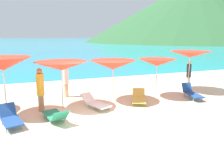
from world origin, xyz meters
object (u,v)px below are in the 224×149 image
at_px(umbrella_4, 157,63).
at_px(lounge_chair_5, 55,115).
at_px(beachgoer_2, 66,78).
at_px(lounge_chair_3, 192,93).
at_px(beachgoer_3, 40,89).
at_px(lounge_chair_1, 95,102).
at_px(lounge_chair_2, 11,118).
at_px(umbrella_5, 190,54).
at_px(lounge_chair_6, 139,98).
at_px(umbrella_3, 113,65).
at_px(beachgoer_1, 189,73).
at_px(umbrella_2, 61,66).
at_px(umbrella_1, 3,64).

height_order(umbrella_4, lounge_chair_5, umbrella_4).
relative_size(umbrella_4, beachgoer_2, 1.09).
bearing_deg(lounge_chair_5, umbrella_4, -176.65).
distance_m(lounge_chair_3, beachgoer_3, 7.45).
xyz_separation_m(lounge_chair_1, lounge_chair_2, (-3.36, -0.84, 0.04)).
relative_size(lounge_chair_1, lounge_chair_3, 1.04).
height_order(umbrella_5, lounge_chair_6, umbrella_5).
bearing_deg(umbrella_4, beachgoer_3, -177.42).
height_order(umbrella_4, umbrella_5, umbrella_5).
xyz_separation_m(umbrella_3, beachgoer_1, (5.50, 1.26, -0.93)).
bearing_deg(umbrella_2, umbrella_5, 3.78).
bearing_deg(beachgoer_2, beachgoer_3, -23.83).
xyz_separation_m(umbrella_4, lounge_chair_2, (-6.81, -1.44, -1.54)).
height_order(lounge_chair_1, beachgoer_2, beachgoer_2).
xyz_separation_m(lounge_chair_5, lounge_chair_6, (4.01, 1.04, -0.00)).
bearing_deg(umbrella_5, lounge_chair_1, -170.16).
xyz_separation_m(umbrella_5, lounge_chair_1, (-5.84, -1.01, -1.91)).
bearing_deg(lounge_chair_2, umbrella_2, 18.13).
bearing_deg(beachgoer_3, lounge_chair_3, -141.02).
bearing_deg(lounge_chair_2, lounge_chair_3, -11.87).
height_order(umbrella_3, beachgoer_1, umbrella_3).
height_order(lounge_chair_5, lounge_chair_6, lounge_chair_5).
bearing_deg(lounge_chair_6, umbrella_2, -161.79).
bearing_deg(beachgoer_1, lounge_chair_3, 75.39).
relative_size(umbrella_3, lounge_chair_6, 1.47).
distance_m(lounge_chair_5, beachgoer_1, 8.91).
bearing_deg(umbrella_4, umbrella_3, 178.00).
xyz_separation_m(umbrella_1, lounge_chair_5, (1.81, -1.34, -1.85)).
height_order(umbrella_4, lounge_chair_2, umbrella_4).
relative_size(umbrella_1, beachgoer_1, 1.44).
bearing_deg(beachgoer_2, umbrella_1, -44.09).
bearing_deg(lounge_chair_5, beachgoer_1, -174.11).
relative_size(umbrella_5, lounge_chair_5, 1.44).
distance_m(lounge_chair_2, lounge_chair_5, 1.55).
relative_size(lounge_chair_1, beachgoer_1, 1.02).
distance_m(umbrella_5, lounge_chair_2, 9.56).
distance_m(umbrella_5, beachgoer_1, 1.75).
height_order(umbrella_3, lounge_chair_2, umbrella_3).
distance_m(lounge_chair_2, lounge_chair_6, 5.63).
height_order(umbrella_3, umbrella_5, umbrella_5).
bearing_deg(lounge_chair_3, lounge_chair_5, -161.67).
distance_m(umbrella_2, lounge_chair_1, 2.19).
bearing_deg(beachgoer_2, umbrella_4, 80.81).
height_order(umbrella_4, lounge_chair_1, umbrella_4).
height_order(lounge_chair_2, lounge_chair_6, lounge_chair_2).
xyz_separation_m(umbrella_5, lounge_chair_5, (-7.65, -1.98, -1.92)).
xyz_separation_m(umbrella_1, beachgoer_3, (1.34, -0.03, -1.09)).
relative_size(umbrella_2, lounge_chair_2, 1.69).
distance_m(lounge_chair_1, lounge_chair_3, 5.13).
xyz_separation_m(umbrella_1, umbrella_3, (4.70, 0.31, -0.28)).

